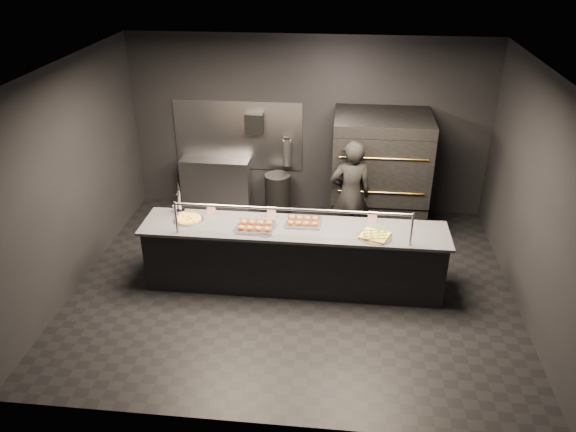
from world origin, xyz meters
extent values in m
plane|color=black|center=(0.00, 0.00, 0.00)|extent=(6.00, 6.00, 0.00)
plane|color=black|center=(0.00, 0.00, 3.00)|extent=(6.00, 6.00, 0.00)
cube|color=black|center=(0.00, 2.50, 1.50)|extent=(6.00, 0.04, 3.00)
cube|color=black|center=(0.00, -2.50, 1.50)|extent=(6.00, 0.04, 3.00)
cube|color=black|center=(-3.00, 0.00, 1.50)|extent=(0.04, 5.00, 3.00)
cube|color=black|center=(3.00, 0.00, 1.50)|extent=(0.04, 5.00, 3.00)
cube|color=#99999E|center=(-1.20, 2.48, 1.30)|extent=(2.20, 0.02, 1.20)
cube|color=black|center=(0.00, 0.00, 0.44)|extent=(4.00, 0.70, 0.88)
cube|color=#3C3C42|center=(0.00, 0.00, 0.90)|extent=(4.10, 0.78, 0.04)
cylinder|color=#99999E|center=(-1.50, -0.30, 1.15)|extent=(0.03, 0.03, 0.45)
cylinder|color=#99999E|center=(1.50, -0.30, 1.15)|extent=(0.03, 0.03, 0.45)
cylinder|color=#99999E|center=(0.00, -0.30, 1.34)|extent=(3.00, 0.04, 0.04)
cube|color=black|center=(1.20, 1.90, 0.30)|extent=(1.50, 1.15, 0.60)
cube|color=black|center=(1.20, 1.90, 0.90)|extent=(1.50, 1.20, 0.55)
cube|color=black|center=(1.20, 1.90, 1.45)|extent=(1.50, 1.20, 0.55)
cube|color=black|center=(1.20, 1.90, 1.82)|extent=(1.50, 1.20, 0.18)
cylinder|color=gold|center=(1.20, 1.28, 0.90)|extent=(1.30, 0.02, 0.02)
cylinder|color=gold|center=(1.20, 1.28, 1.45)|extent=(1.30, 0.02, 0.02)
cube|color=#99999E|center=(-1.60, 2.32, 0.45)|extent=(1.20, 0.35, 0.90)
cube|color=black|center=(-0.90, 2.39, 1.55)|extent=(0.30, 0.20, 0.35)
cylinder|color=#B2B2B7|center=(-0.35, 2.40, 1.05)|extent=(0.14, 0.14, 0.45)
cube|color=black|center=(-0.35, 2.40, 1.30)|extent=(0.10, 0.06, 0.06)
cylinder|color=silver|center=(-1.60, 0.20, 0.96)|extent=(0.13, 0.13, 0.07)
cylinder|color=silver|center=(-1.60, 0.20, 1.13)|extent=(0.05, 0.05, 0.34)
cylinder|color=silver|center=(-1.60, 0.13, 1.28)|extent=(0.02, 0.09, 0.02)
cone|color=black|center=(-1.60, 0.20, 1.36)|extent=(0.05, 0.05, 0.13)
cylinder|color=silver|center=(-1.45, 0.05, 0.93)|extent=(0.41, 0.41, 0.01)
cylinder|color=gold|center=(-1.45, 0.05, 0.94)|extent=(0.36, 0.36, 0.02)
cylinder|color=gold|center=(-1.45, 0.05, 0.95)|extent=(0.31, 0.31, 0.01)
cube|color=silver|center=(-0.50, -0.08, 0.93)|extent=(0.58, 0.49, 0.02)
ellipsoid|color=#9D5021|center=(-0.67, -0.17, 0.97)|extent=(0.09, 0.09, 0.06)
ellipsoid|color=#9D5021|center=(-0.67, 0.00, 0.97)|extent=(0.09, 0.09, 0.06)
ellipsoid|color=#9D5021|center=(-0.56, -0.17, 0.97)|extent=(0.09, 0.09, 0.06)
ellipsoid|color=#9D5021|center=(-0.56, 0.00, 0.97)|extent=(0.09, 0.09, 0.06)
ellipsoid|color=#9D5021|center=(-0.45, -0.17, 0.97)|extent=(0.09, 0.09, 0.06)
ellipsoid|color=#9D5021|center=(-0.45, 0.00, 0.97)|extent=(0.09, 0.09, 0.06)
ellipsoid|color=#9D5021|center=(-0.33, -0.17, 0.97)|extent=(0.09, 0.09, 0.06)
ellipsoid|color=#9D5021|center=(-0.33, 0.00, 0.97)|extent=(0.09, 0.09, 0.06)
cube|color=silver|center=(0.12, 0.13, 0.93)|extent=(0.51, 0.40, 0.02)
ellipsoid|color=#9D5021|center=(-0.04, 0.05, 0.97)|extent=(0.09, 0.09, 0.06)
ellipsoid|color=#9D5021|center=(-0.04, 0.20, 0.97)|extent=(0.09, 0.09, 0.06)
ellipsoid|color=#9D5021|center=(0.06, 0.05, 0.97)|extent=(0.09, 0.09, 0.06)
ellipsoid|color=#9D5021|center=(0.06, 0.20, 0.97)|extent=(0.09, 0.09, 0.06)
ellipsoid|color=#9D5021|center=(0.17, 0.05, 0.97)|extent=(0.09, 0.09, 0.06)
ellipsoid|color=#9D5021|center=(0.17, 0.20, 0.97)|extent=(0.09, 0.09, 0.06)
ellipsoid|color=#9D5021|center=(0.27, 0.05, 0.97)|extent=(0.09, 0.09, 0.06)
ellipsoid|color=#9D5021|center=(0.27, 0.20, 0.97)|extent=(0.09, 0.09, 0.06)
cylinder|color=silver|center=(1.07, -0.15, 0.93)|extent=(0.44, 0.44, 0.01)
cube|color=gold|center=(1.07, -0.15, 0.94)|extent=(0.44, 0.42, 0.02)
cube|color=gold|center=(1.07, -0.15, 0.95)|extent=(0.42, 0.40, 0.01)
cube|color=#539E29|center=(1.07, -0.15, 0.96)|extent=(0.39, 0.37, 0.01)
cylinder|color=silver|center=(-1.70, 0.28, 0.97)|extent=(0.06, 0.06, 0.10)
cylinder|color=silver|center=(-1.60, 0.28, 0.96)|extent=(0.04, 0.04, 0.08)
cube|color=white|center=(-1.18, 0.28, 1.00)|extent=(0.12, 0.04, 0.15)
cube|color=white|center=(-0.34, 0.28, 1.00)|extent=(0.12, 0.04, 0.15)
cube|color=white|center=(1.04, 0.28, 1.00)|extent=(0.12, 0.04, 0.15)
cylinder|color=black|center=(-0.48, 2.14, 0.37)|extent=(0.45, 0.45, 0.74)
imported|color=black|center=(0.74, 1.20, 0.87)|extent=(0.70, 0.52, 1.73)
camera|label=1|loc=(0.62, -6.53, 4.49)|focal=35.00mm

